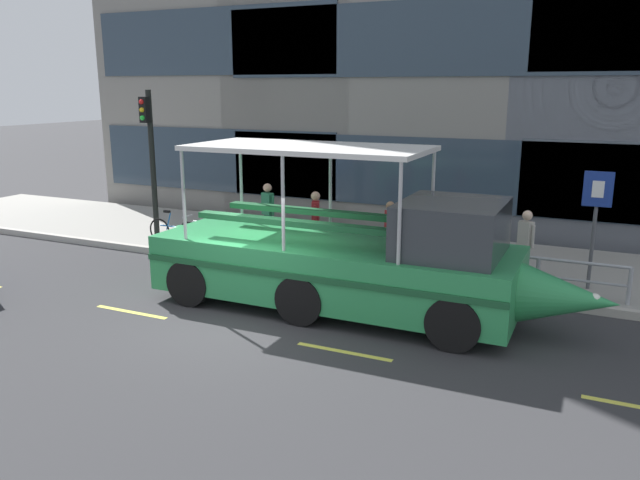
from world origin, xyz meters
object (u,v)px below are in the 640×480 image
at_px(duck_tour_boat, 357,261).
at_px(pedestrian_near_stern, 268,208).
at_px(parking_sign, 596,210).
at_px(pedestrian_mid_left, 390,226).
at_px(leaned_bicycle, 174,231).
at_px(pedestrian_near_bow, 526,239).
at_px(pedestrian_mid_right, 316,218).
at_px(traffic_light_pole, 150,151).

height_order(duck_tour_boat, pedestrian_near_stern, duck_tour_boat).
height_order(parking_sign, pedestrian_mid_left, parking_sign).
relative_size(leaned_bicycle, pedestrian_mid_left, 1.08).
height_order(pedestrian_near_bow, pedestrian_near_stern, pedestrian_near_stern).
relative_size(pedestrian_mid_right, pedestrian_near_stern, 0.99).
bearing_deg(pedestrian_near_stern, pedestrian_mid_right, -18.61).
bearing_deg(pedestrian_mid_left, parking_sign, -1.15).
bearing_deg(pedestrian_mid_left, pedestrian_mid_right, -176.24).
bearing_deg(pedestrian_near_stern, traffic_light_pole, -167.17).
distance_m(pedestrian_mid_left, pedestrian_near_stern, 3.80).
relative_size(traffic_light_pole, pedestrian_mid_left, 2.67).
xyz_separation_m(parking_sign, pedestrian_near_stern, (-8.46, 0.56, -0.73)).
bearing_deg(traffic_light_pole, pedestrian_mid_right, 1.97).
distance_m(parking_sign, leaned_bicycle, 11.03).
bearing_deg(leaned_bicycle, pedestrian_mid_left, 5.59).
height_order(leaned_bicycle, pedestrian_near_stern, pedestrian_near_stern).
distance_m(leaned_bicycle, pedestrian_mid_right, 4.32).
bearing_deg(leaned_bicycle, pedestrian_near_stern, 23.47).
bearing_deg(leaned_bicycle, parking_sign, 2.70).
bearing_deg(leaned_bicycle, duck_tour_boat, -20.73).
height_order(parking_sign, pedestrian_near_stern, parking_sign).
distance_m(leaned_bicycle, pedestrian_near_bow, 9.56).
relative_size(duck_tour_boat, pedestrian_near_stern, 5.36).
distance_m(traffic_light_pole, pedestrian_mid_right, 5.39).
height_order(parking_sign, duck_tour_boat, duck_tour_boat).
bearing_deg(duck_tour_boat, parking_sign, 34.55).
distance_m(duck_tour_boat, pedestrian_near_bow, 4.26).
distance_m(leaned_bicycle, duck_tour_boat, 7.04).
bearing_deg(pedestrian_mid_left, traffic_light_pole, -177.53).
xyz_separation_m(traffic_light_pole, duck_tour_boat, (7.49, -2.79, -1.70)).
bearing_deg(duck_tour_boat, traffic_light_pole, 159.58).
distance_m(pedestrian_mid_right, pedestrian_near_stern, 1.87).
xyz_separation_m(traffic_light_pole, pedestrian_near_stern, (3.39, 0.77, -1.54)).
bearing_deg(duck_tour_boat, pedestrian_mid_right, 128.12).
xyz_separation_m(traffic_light_pole, pedestrian_near_bow, (10.44, 0.28, -1.60)).
xyz_separation_m(parking_sign, leaned_bicycle, (-10.93, -0.52, -1.41)).
height_order(traffic_light_pole, pedestrian_near_bow, traffic_light_pole).
distance_m(traffic_light_pole, parking_sign, 11.88).
xyz_separation_m(leaned_bicycle, duck_tour_boat, (6.57, -2.49, 0.53)).
xyz_separation_m(leaned_bicycle, pedestrian_near_bow, (9.52, 0.58, 0.62)).
distance_m(leaned_bicycle, pedestrian_near_stern, 2.78).
xyz_separation_m(parking_sign, pedestrian_near_bow, (-1.41, 0.06, -0.79)).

